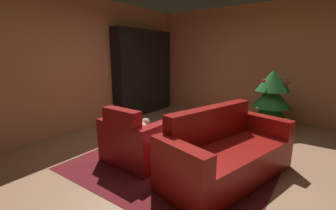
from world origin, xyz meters
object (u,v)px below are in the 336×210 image
object	(u,v)px
bookshelf_unit	(147,73)
couch_red	(226,154)
coffee_table	(181,143)
decorated_tree	(271,99)
book_stack_on_table	(184,136)
bottle_on_table	(178,128)
armchair_red	(136,142)

from	to	relation	value
bookshelf_unit	couch_red	xyz separation A→B (m)	(3.05, -2.07, -0.76)
coffee_table	decorated_tree	xyz separation A→B (m)	(0.61, 2.57, 0.28)
bookshelf_unit	book_stack_on_table	bearing A→B (deg)	-41.29
bookshelf_unit	bottle_on_table	bearing A→B (deg)	-42.05
armchair_red	bookshelf_unit	bearing A→B (deg)	126.83
coffee_table	decorated_tree	size ratio (longest dim) A/B	0.50
coffee_table	decorated_tree	world-z (taller)	decorated_tree
coffee_table	book_stack_on_table	bearing A→B (deg)	38.60
bookshelf_unit	bottle_on_table	distance (m)	3.19
couch_red	bottle_on_table	distance (m)	0.75
coffee_table	bottle_on_table	xyz separation A→B (m)	(-0.13, 0.12, 0.16)
couch_red	bottle_on_table	bearing A→B (deg)	-177.15
armchair_red	bottle_on_table	bearing A→B (deg)	31.05
armchair_red	coffee_table	world-z (taller)	armchair_red
coffee_table	bottle_on_table	distance (m)	0.24
book_stack_on_table	bookshelf_unit	bearing A→B (deg)	138.71
bookshelf_unit	decorated_tree	xyz separation A→B (m)	(3.07, 0.35, -0.42)
bookshelf_unit	coffee_table	bearing A→B (deg)	-42.09
bookshelf_unit	armchair_red	xyz separation A→B (m)	(1.81, -2.42, -0.76)
bookshelf_unit	coffee_table	world-z (taller)	bookshelf_unit
bookshelf_unit	coffee_table	distance (m)	3.39
decorated_tree	couch_red	bearing A→B (deg)	-90.59
armchair_red	decorated_tree	bearing A→B (deg)	65.50
book_stack_on_table	decorated_tree	xyz separation A→B (m)	(0.57, 2.54, 0.18)
coffee_table	bottle_on_table	bearing A→B (deg)	137.17
coffee_table	decorated_tree	bearing A→B (deg)	76.62
armchair_red	book_stack_on_table	bearing A→B (deg)	18.17
bottle_on_table	book_stack_on_table	bearing A→B (deg)	-28.40
couch_red	book_stack_on_table	xyz separation A→B (m)	(-0.55, -0.12, 0.16)
bookshelf_unit	couch_red	distance (m)	3.76
book_stack_on_table	bottle_on_table	xyz separation A→B (m)	(-0.16, 0.09, 0.06)
armchair_red	bottle_on_table	size ratio (longest dim) A/B	3.28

